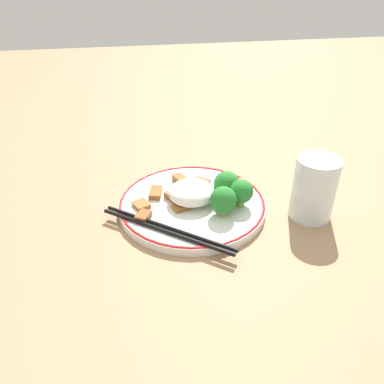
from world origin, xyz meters
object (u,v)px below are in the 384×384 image
object	(u,v)px
drinking_glass	(314,188)
broccoli_back_center	(241,192)
broccoli_back_right	(226,183)
broccoli_back_left	(223,200)
chopsticks	(167,229)
plate	(192,204)

from	to	relation	value
drinking_glass	broccoli_back_center	bearing A→B (deg)	164.97
broccoli_back_right	drinking_glass	size ratio (longest dim) A/B	0.48
broccoli_back_left	drinking_glass	distance (m)	0.16
broccoli_back_right	chopsticks	bearing A→B (deg)	-145.52
broccoli_back_center	plate	bearing A→B (deg)	160.59
broccoli_back_left	broccoli_back_right	bearing A→B (deg)	70.43
broccoli_back_left	broccoli_back_center	size ratio (longest dim) A/B	1.05
plate	drinking_glass	xyz separation A→B (m)	(0.20, -0.06, 0.05)
broccoli_back_center	drinking_glass	size ratio (longest dim) A/B	0.45
plate	broccoli_back_center	xyz separation A→B (m)	(0.08, -0.03, 0.03)
drinking_glass	chopsticks	bearing A→B (deg)	-176.26
plate	broccoli_back_left	size ratio (longest dim) A/B	5.03
plate	chopsticks	xyz separation A→B (m)	(-0.06, -0.08, 0.01)
plate	broccoli_back_right	distance (m)	0.07
plate	broccoli_back_left	distance (m)	0.07
plate	drinking_glass	distance (m)	0.21
broccoli_back_left	broccoli_back_center	world-z (taller)	broccoli_back_left
broccoli_back_right	broccoli_back_left	bearing A→B (deg)	-109.57
plate	broccoli_back_right	size ratio (longest dim) A/B	4.98
broccoli_back_left	plate	bearing A→B (deg)	132.09
drinking_glass	broccoli_back_left	bearing A→B (deg)	175.72
broccoli_back_center	broccoli_back_right	bearing A→B (deg)	119.22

